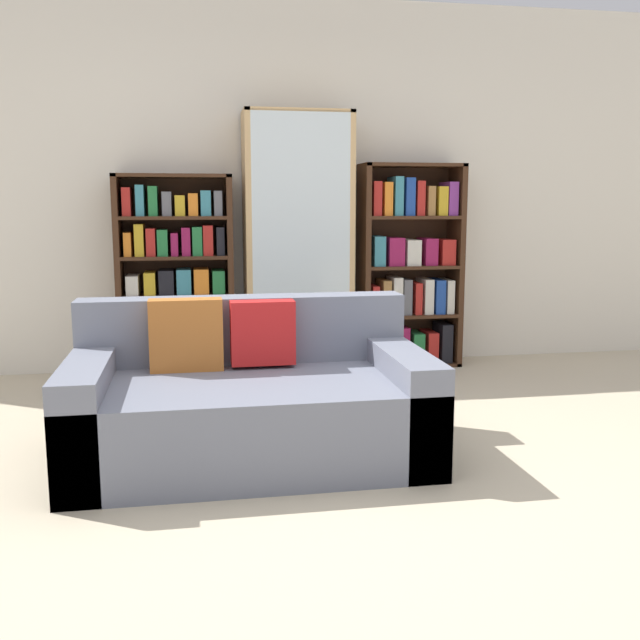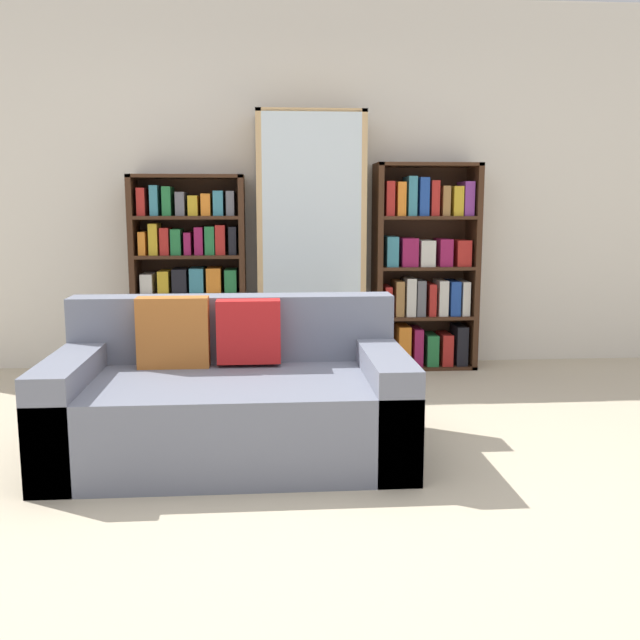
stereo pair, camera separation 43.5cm
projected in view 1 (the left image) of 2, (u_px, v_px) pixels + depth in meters
The scene contains 7 objects.
ground_plane at pixel (350, 493), 3.06m from camera, with size 16.00×16.00×0.00m, color beige.
wall_back at pixel (277, 187), 5.31m from camera, with size 6.30×0.06×2.70m.
couch at pixel (249, 402), 3.48m from camera, with size 1.69×0.97×0.76m.
bookshelf_left at pixel (176, 280), 5.08m from camera, with size 0.81×0.32×1.43m.
display_cabinet at pixel (298, 244), 5.18m from camera, with size 0.77×0.36×1.87m.
bookshelf_right at pixel (410, 271), 5.38m from camera, with size 0.76×0.32×1.52m.
wine_bottle at pixel (365, 366), 4.70m from camera, with size 0.08×0.08×0.40m.
Camera 1 is at (-0.64, -2.83, 1.23)m, focal length 40.00 mm.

